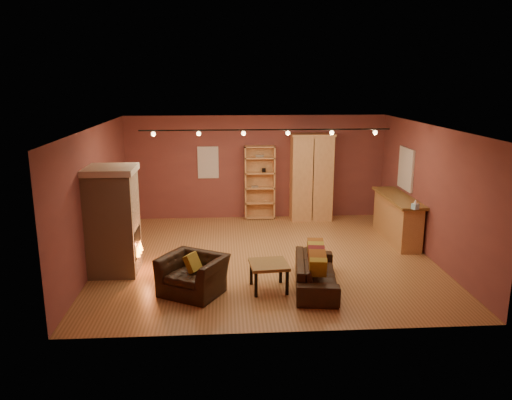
{
  "coord_description": "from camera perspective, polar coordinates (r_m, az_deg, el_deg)",
  "views": [
    {
      "loc": [
        -0.87,
        -10.09,
        3.75
      ],
      "look_at": [
        -0.2,
        0.2,
        1.23
      ],
      "focal_mm": 35.0,
      "sensor_mm": 36.0,
      "label": 1
    }
  ],
  "objects": [
    {
      "name": "right_wall",
      "position": [
        11.25,
        19.26,
        0.88
      ],
      "size": [
        0.02,
        6.5,
        2.8
      ],
      "primitive_type": "cube",
      "color": "brown",
      "rests_on": "floor"
    },
    {
      "name": "armchair",
      "position": [
        9.01,
        -7.24,
        -7.78
      ],
      "size": [
        1.26,
        1.12,
        0.93
      ],
      "rotation": [
        0.0,
        0.0,
        -0.51
      ],
      "color": "black",
      "rests_on": "floor"
    },
    {
      "name": "bar_counter",
      "position": [
        12.28,
        15.8,
        -1.97
      ],
      "size": [
        0.6,
        2.21,
        1.06
      ],
      "color": "tan",
      "rests_on": "floor"
    },
    {
      "name": "armoire",
      "position": [
        13.5,
        6.34,
        2.65
      ],
      "size": [
        1.15,
        0.65,
        2.34
      ],
      "color": "tan",
      "rests_on": "floor"
    },
    {
      "name": "bookcase",
      "position": [
        13.55,
        0.41,
        2.1
      ],
      "size": [
        0.82,
        0.32,
        2.0
      ],
      "color": "tan",
      "rests_on": "floor"
    },
    {
      "name": "right_window",
      "position": [
        12.46,
        16.76,
        3.44
      ],
      "size": [
        0.05,
        0.9,
        1.0
      ],
      "primitive_type": "cube",
      "color": "silver",
      "rests_on": "right_wall"
    },
    {
      "name": "back_window",
      "position": [
        13.51,
        -5.5,
        4.29
      ],
      "size": [
        0.56,
        0.04,
        0.86
      ],
      "primitive_type": "cube",
      "color": "silver",
      "rests_on": "back_wall"
    },
    {
      "name": "left_wall",
      "position": [
        10.69,
        -17.85,
        0.36
      ],
      "size": [
        0.02,
        6.5,
        2.8
      ],
      "primitive_type": "cube",
      "color": "brown",
      "rests_on": "floor"
    },
    {
      "name": "fireplace",
      "position": [
        10.1,
        -15.99,
        -2.26
      ],
      "size": [
        1.01,
        0.98,
        2.12
      ],
      "color": "tan",
      "rests_on": "floor"
    },
    {
      "name": "track_rail",
      "position": [
        10.38,
        1.13,
        7.84
      ],
      "size": [
        5.2,
        0.09,
        0.13
      ],
      "color": "black",
      "rests_on": "ceiling"
    },
    {
      "name": "tissue_box",
      "position": [
        11.05,
        17.75,
        -0.56
      ],
      "size": [
        0.16,
        0.16,
        0.22
      ],
      "rotation": [
        0.0,
        0.0,
        0.42
      ],
      "color": "#95D5EF",
      "rests_on": "bar_counter"
    },
    {
      "name": "coffee_table",
      "position": [
        9.1,
        1.47,
        -7.66
      ],
      "size": [
        0.73,
        0.73,
        0.51
      ],
      "rotation": [
        0.0,
        0.0,
        0.09
      ],
      "color": "olive",
      "rests_on": "floor"
    },
    {
      "name": "ceiling",
      "position": [
        10.17,
        1.23,
        8.36
      ],
      "size": [
        7.0,
        7.0,
        0.0
      ],
      "primitive_type": "plane",
      "rotation": [
        3.14,
        0.0,
        0.0
      ],
      "color": "brown",
      "rests_on": "back_wall"
    },
    {
      "name": "floor",
      "position": [
        10.8,
        1.15,
        -6.59
      ],
      "size": [
        7.0,
        7.0,
        0.0
      ],
      "primitive_type": "plane",
      "color": "#945F34",
      "rests_on": "ground"
    },
    {
      "name": "back_wall",
      "position": [
        13.57,
        0.02,
        3.76
      ],
      "size": [
        7.0,
        0.02,
        2.8
      ],
      "primitive_type": "cube",
      "color": "brown",
      "rests_on": "floor"
    },
    {
      "name": "loveseat",
      "position": [
        9.28,
        6.88,
        -7.62
      ],
      "size": [
        0.79,
        1.93,
        0.77
      ],
      "rotation": [
        0.0,
        0.0,
        1.44
      ],
      "color": "black",
      "rests_on": "floor"
    }
  ]
}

